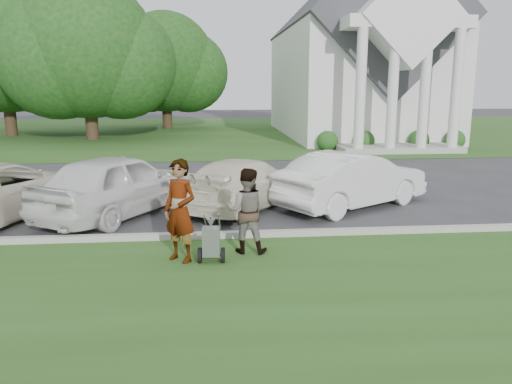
{
  "coord_description": "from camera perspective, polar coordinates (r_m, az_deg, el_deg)",
  "views": [
    {
      "loc": [
        -0.63,
        -10.1,
        3.34
      ],
      "look_at": [
        0.29,
        0.0,
        1.16
      ],
      "focal_mm": 35.0,
      "sensor_mm": 36.0,
      "label": 1
    }
  ],
  "objects": [
    {
      "name": "striping_cart",
      "position": [
        9.59,
        -5.14,
        -5.75
      ],
      "size": [
        0.53,
        1.03,
        0.94
      ],
      "rotation": [
        0.0,
        0.0,
        -0.06
      ],
      "color": "black",
      "rests_on": "ground"
    },
    {
      "name": "tree_far",
      "position": [
        37.63,
        -26.95,
        14.43
      ],
      "size": [
        11.64,
        9.2,
        10.73
      ],
      "color": "#332316",
      "rests_on": "ground"
    },
    {
      "name": "person_right",
      "position": [
        10.0,
        -1.07,
        -2.22
      ],
      "size": [
        0.95,
        0.81,
        1.72
      ],
      "primitive_type": "imported",
      "rotation": [
        0.0,
        0.0,
        2.94
      ],
      "color": "#999999",
      "rests_on": "ground"
    },
    {
      "name": "curb",
      "position": [
        11.16,
        -1.76,
        -4.9
      ],
      "size": [
        80.0,
        0.18,
        0.15
      ],
      "primitive_type": "cube",
      "color": "#9E9E93",
      "rests_on": "ground"
    },
    {
      "name": "grass_strip",
      "position": [
        7.87,
        -0.14,
        -12.94
      ],
      "size": [
        80.0,
        7.0,
        0.01
      ],
      "primitive_type": "cube",
      "color": "#2D4A19",
      "rests_on": "ground"
    },
    {
      "name": "tree_left",
      "position": [
        32.98,
        -18.76,
        14.57
      ],
      "size": [
        10.63,
        8.4,
        9.71
      ],
      "color": "#332316",
      "rests_on": "ground"
    },
    {
      "name": "parking_meter_near",
      "position": [
        10.17,
        -8.25,
        -1.75
      ],
      "size": [
        0.11,
        0.1,
        1.46
      ],
      "color": "gray",
      "rests_on": "ground"
    },
    {
      "name": "church_lawn",
      "position": [
        37.26,
        -4.25,
        6.94
      ],
      "size": [
        80.0,
        30.0,
        0.01
      ],
      "primitive_type": "cube",
      "color": "#2D4A19",
      "rests_on": "ground"
    },
    {
      "name": "church",
      "position": [
        34.68,
        11.38,
        16.18
      ],
      "size": [
        9.19,
        19.0,
        24.1
      ],
      "color": "white",
      "rests_on": "ground"
    },
    {
      "name": "tree_back",
      "position": [
        40.26,
        -10.33,
        13.9
      ],
      "size": [
        9.61,
        7.6,
        8.89
      ],
      "color": "#332316",
      "rests_on": "ground"
    },
    {
      "name": "ground",
      "position": [
        10.66,
        -1.57,
        -6.15
      ],
      "size": [
        120.0,
        120.0,
        0.0
      ],
      "primitive_type": "plane",
      "color": "#333335",
      "rests_on": "ground"
    },
    {
      "name": "car_b",
      "position": [
        13.38,
        -15.48,
        0.86
      ],
      "size": [
        4.2,
        5.17,
        1.66
      ],
      "primitive_type": "imported",
      "rotation": [
        0.0,
        0.0,
        2.6
      ],
      "color": "silver",
      "rests_on": "ground"
    },
    {
      "name": "person_left",
      "position": [
        9.58,
        -8.69,
        -2.22
      ],
      "size": [
        0.86,
        0.82,
        1.98
      ],
      "primitive_type": "imported",
      "rotation": [
        0.0,
        0.0,
        -0.66
      ],
      "color": "#999999",
      "rests_on": "ground"
    },
    {
      "name": "car_c",
      "position": [
        13.79,
        -1.38,
        1.01
      ],
      "size": [
        4.18,
        5.01,
        1.37
      ],
      "primitive_type": "imported",
      "rotation": [
        0.0,
        0.0,
        2.57
      ],
      "color": "#F0E9CC",
      "rests_on": "ground"
    },
    {
      "name": "car_d",
      "position": [
        14.06,
        10.97,
        1.38
      ],
      "size": [
        4.83,
        3.91,
        1.55
      ],
      "primitive_type": "imported",
      "rotation": [
        0.0,
        0.0,
        2.14
      ],
      "color": "silver",
      "rests_on": "ground"
    }
  ]
}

